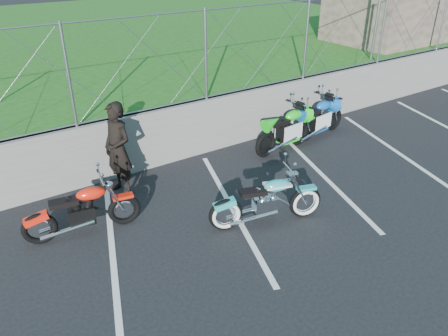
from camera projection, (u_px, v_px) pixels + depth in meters
ground at (265, 235)px, 7.59m from camera, size 90.00×90.00×0.00m
retaining_wall at (170, 135)px, 9.86m from camera, size 30.00×0.22×1.30m
grass_field at (52, 51)px, 17.21m from camera, size 30.00×20.00×1.30m
stone_building at (399, 13)px, 15.80m from camera, size 5.00×3.00×1.80m
chain_link_fence at (165, 62)px, 9.10m from camera, size 28.00×0.03×2.00m
sign_pole at (379, 8)px, 12.72m from camera, size 0.08×0.08×3.00m
parking_lines at (281, 191)px, 8.92m from camera, size 18.29×4.31×0.01m
cruiser_turquoise at (268, 202)px, 7.74m from camera, size 2.05×0.82×1.06m
naked_orange at (84, 212)px, 7.46m from camera, size 1.99×0.67×1.00m
sportbike_green at (288, 131)px, 10.54m from camera, size 2.07×0.74×1.07m
sportbike_blue at (318, 120)px, 11.17m from camera, size 2.05×0.73×1.06m
person_standing at (118, 149)px, 8.48m from camera, size 0.62×0.78×1.89m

